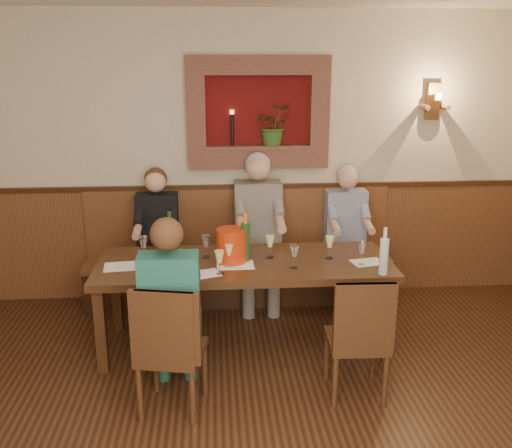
{
  "coord_description": "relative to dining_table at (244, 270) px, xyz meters",
  "views": [
    {
      "loc": [
        -0.24,
        -2.55,
        2.34
      ],
      "look_at": [
        0.1,
        1.9,
        1.05
      ],
      "focal_mm": 40.0,
      "sensor_mm": 36.0,
      "label": 1
    }
  ],
  "objects": [
    {
      "name": "room_shell",
      "position": [
        0.0,
        -1.85,
        1.21
      ],
      "size": [
        6.04,
        6.04,
        2.82
      ],
      "color": "beige",
      "rests_on": "ground"
    },
    {
      "name": "wainscoting",
      "position": [
        0.0,
        -1.85,
        -0.09
      ],
      "size": [
        6.02,
        6.02,
        1.15
      ],
      "color": "#583519",
      "rests_on": "ground"
    },
    {
      "name": "wall_niche",
      "position": [
        0.24,
        1.09,
        1.13
      ],
      "size": [
        1.36,
        0.3,
        1.06
      ],
      "color": "#570C0C",
      "rests_on": "ground"
    },
    {
      "name": "wall_sconce",
      "position": [
        1.9,
        1.08,
        1.27
      ],
      "size": [
        0.25,
        0.2,
        0.35
      ],
      "color": "#583519",
      "rests_on": "ground"
    },
    {
      "name": "dining_table",
      "position": [
        0.0,
        0.0,
        0.0
      ],
      "size": [
        2.4,
        0.9,
        0.75
      ],
      "color": "black",
      "rests_on": "ground"
    },
    {
      "name": "bench",
      "position": [
        0.0,
        0.94,
        -0.35
      ],
      "size": [
        3.0,
        0.45,
        1.11
      ],
      "color": "#381E0F",
      "rests_on": "ground"
    },
    {
      "name": "chair_near_left",
      "position": [
        -0.55,
        -0.9,
        -0.4
      ],
      "size": [
        0.5,
        0.5,
        0.95
      ],
      "rotation": [
        0.0,
        0.0,
        -0.21
      ],
      "color": "black",
      "rests_on": "ground"
    },
    {
      "name": "chair_near_right",
      "position": [
        0.75,
        -0.82,
        -0.41
      ],
      "size": [
        0.42,
        0.42,
        0.93
      ],
      "rotation": [
        0.0,
        0.0,
        -0.03
      ],
      "color": "black",
      "rests_on": "ground"
    },
    {
      "name": "person_bench_left",
      "position": [
        -0.78,
        0.84,
        -0.11
      ],
      "size": [
        0.39,
        0.48,
        1.36
      ],
      "color": "black",
      "rests_on": "ground"
    },
    {
      "name": "person_bench_mid",
      "position": [
        0.19,
        0.84,
        -0.05
      ],
      "size": [
        0.45,
        0.55,
        1.5
      ],
      "color": "#585150",
      "rests_on": "ground"
    },
    {
      "name": "person_bench_right",
      "position": [
        1.05,
        0.84,
        -0.11
      ],
      "size": [
        0.39,
        0.48,
        1.37
      ],
      "color": "navy",
      "rests_on": "ground"
    },
    {
      "name": "person_chair_front",
      "position": [
        -0.55,
        -0.78,
        -0.11
      ],
      "size": [
        0.4,
        0.49,
        1.37
      ],
      "color": "navy",
      "rests_on": "ground"
    },
    {
      "name": "spittoon_bucket",
      "position": [
        -0.1,
        -0.01,
        0.21
      ],
      "size": [
        0.25,
        0.25,
        0.28
      ],
      "primitive_type": "cylinder",
      "rotation": [
        0.0,
        0.0,
        0.01
      ],
      "color": "red",
      "rests_on": "dining_table"
    },
    {
      "name": "wine_bottle_green_a",
      "position": [
        0.01,
        0.0,
        0.25
      ],
      "size": [
        0.08,
        0.08,
        0.41
      ],
      "rotation": [
        0.0,
        0.0,
        -0.13
      ],
      "color": "#19471E",
      "rests_on": "dining_table"
    },
    {
      "name": "wine_bottle_green_b",
      "position": [
        -0.6,
        0.05,
        0.25
      ],
      "size": [
        0.08,
        0.08,
        0.41
      ],
      "rotation": [
        0.0,
        0.0,
        -0.07
      ],
      "color": "#19471E",
      "rests_on": "dining_table"
    },
    {
      "name": "water_bottle",
      "position": [
        1.05,
        -0.37,
        0.23
      ],
      "size": [
        0.09,
        0.09,
        0.37
      ],
      "rotation": [
        0.0,
        0.0,
        -0.4
      ],
      "color": "silver",
      "rests_on": "dining_table"
    },
    {
      "name": "tasting_sheet_a",
      "position": [
        -0.97,
        -0.05,
        0.08
      ],
      "size": [
        0.34,
        0.26,
        0.0
      ],
      "primitive_type": "cube",
      "rotation": [
        0.0,
        0.0,
        0.11
      ],
      "color": "white",
      "rests_on": "dining_table"
    },
    {
      "name": "tasting_sheet_b",
      "position": [
        -0.08,
        -0.09,
        0.08
      ],
      "size": [
        0.3,
        0.21,
        0.0
      ],
      "primitive_type": "cube",
      "rotation": [
        0.0,
        0.0,
        -0.0
      ],
      "color": "white",
      "rests_on": "dining_table"
    },
    {
      "name": "tasting_sheet_c",
      "position": [
        1.0,
        -0.11,
        0.08
      ],
      "size": [
        0.28,
        0.23,
        0.0
      ],
      "primitive_type": "cube",
      "rotation": [
        0.0,
        0.0,
        0.19
      ],
      "color": "white",
      "rests_on": "dining_table"
    },
    {
      "name": "tasting_sheet_d",
      "position": [
        -0.33,
        -0.28,
        0.08
      ],
      "size": [
        0.3,
        0.25,
        0.0
      ],
      "primitive_type": "cube",
      "rotation": [
        0.0,
        0.0,
        0.34
      ],
      "color": "white",
      "rests_on": "dining_table"
    },
    {
      "name": "wine_glass_0",
      "position": [
        -0.82,
        0.12,
        0.17
      ],
      "size": [
        0.08,
        0.08,
        0.19
      ],
      "primitive_type": null,
      "color": "white",
      "rests_on": "dining_table"
    },
    {
      "name": "wine_glass_1",
      "position": [
        0.39,
        -0.18,
        0.17
      ],
      "size": [
        0.08,
        0.08,
        0.19
      ],
      "primitive_type": null,
      "color": "white",
      "rests_on": "dining_table"
    },
    {
      "name": "wine_glass_2",
      "position": [
        0.22,
        0.07,
        0.17
      ],
      "size": [
        0.08,
        0.08,
        0.19
      ],
      "primitive_type": null,
      "color": "#E5EB8C",
      "rests_on": "dining_table"
    },
    {
      "name": "wine_glass_3",
      "position": [
        -0.21,
        -0.29,
        0.17
      ],
      "size": [
        0.08,
        0.08,
        0.19
      ],
      "primitive_type": null,
      "color": "#E5EB8C",
      "rests_on": "dining_table"
    },
    {
      "name": "wine_glass_4",
      "position": [
        -0.13,
        -0.11,
        0.17
      ],
      "size": [
        0.08,
        0.08,
        0.19
      ],
      "primitive_type": null,
      "color": "#E5EB8C",
      "rests_on": "dining_table"
    },
    {
      "name": "wine_glass_5",
      "position": [
        -0.5,
        -0.25,
        0.17
      ],
      "size": [
        0.08,
        0.08,
        0.19
      ],
      "primitive_type": null,
      "color": "#E5EB8C",
      "rests_on": "dining_table"
    },
    {
      "name": "wine_glass_6",
      "position": [
        -0.31,
        0.12,
        0.17
      ],
      "size": [
        0.08,
        0.08,
        0.19
      ],
      "primitive_type": null,
      "color": "white",
      "rests_on": "dining_table"
    },
    {
      "name": "wine_glass_7",
      "position": [
        0.71,
        0.01,
        0.17
      ],
      "size": [
        0.08,
        0.08,
        0.19
      ],
      "primitive_type": null,
      "color": "#E5EB8C",
      "rests_on": "dining_table"
    },
    {
      "name": "wine_glass_8",
      "position": [
        0.93,
        -0.16,
        0.17
      ],
      "size": [
        0.08,
        0.08,
        0.19
      ],
      "primitive_type": null,
      "color": "white",
      "rests_on": "dining_table"
    }
  ]
}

